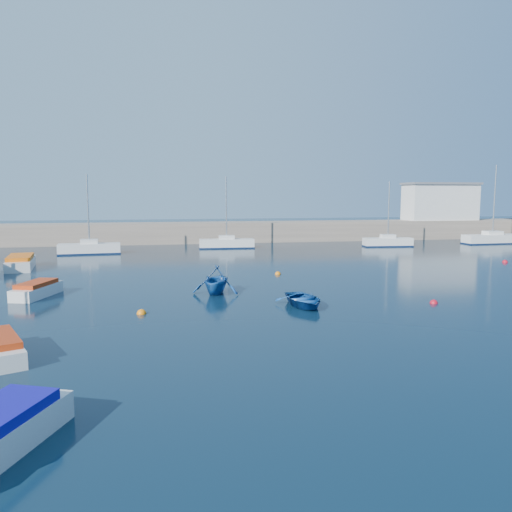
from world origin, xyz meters
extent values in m
plane|color=#0B1F30|center=(0.00, 0.00, 0.00)|extent=(220.00, 220.00, 0.00)
cube|color=gray|center=(0.00, 46.00, 1.30)|extent=(96.00, 4.50, 2.60)
cube|color=silver|center=(30.00, 46.00, 5.10)|extent=(10.00, 4.00, 5.00)
cube|color=silver|center=(-16.60, 35.18, 0.55)|extent=(6.34, 2.14, 1.11)
cylinder|color=#B7BABC|center=(-16.60, 35.18, 4.70)|extent=(0.16, 0.16, 7.18)
cube|color=silver|center=(-1.71, 38.26, 0.53)|extent=(6.38, 2.03, 1.07)
cylinder|color=#B7BABC|center=(-1.71, 38.26, 4.70)|extent=(0.16, 0.16, 7.26)
cube|color=silver|center=(17.59, 36.46, 0.52)|extent=(5.93, 2.08, 1.04)
cylinder|color=#B7BABC|center=(17.59, 36.46, 4.38)|extent=(0.15, 0.15, 6.69)
cube|color=silver|center=(32.26, 37.25, 0.58)|extent=(7.65, 2.35, 1.16)
cylinder|color=#B7BABC|center=(32.26, 37.25, 5.52)|extent=(0.17, 0.17, 8.73)
cube|color=silver|center=(-16.74, 12.68, 0.34)|extent=(2.47, 4.07, 0.69)
cube|color=#AD2E0C|center=(-16.74, 12.68, 0.81)|extent=(2.11, 3.14, 0.26)
cube|color=silver|center=(-20.88, 25.33, 0.41)|extent=(2.74, 5.75, 0.83)
cube|color=orange|center=(-20.88, 25.33, 0.98)|extent=(2.43, 4.37, 0.31)
imported|color=navy|center=(-1.52, 7.08, 0.37)|extent=(2.87, 3.79, 0.74)
imported|color=navy|center=(-5.90, 11.54, 0.89)|extent=(3.83, 4.12, 1.77)
sphere|color=orange|center=(-10.33, 6.95, 0.00)|extent=(0.51, 0.51, 0.51)
sphere|color=red|center=(6.02, 6.39, 0.00)|extent=(0.45, 0.45, 0.45)
sphere|color=orange|center=(-0.31, 18.30, 0.00)|extent=(0.47, 0.47, 0.47)
sphere|color=red|center=(21.83, 21.11, 0.00)|extent=(0.49, 0.49, 0.49)
camera|label=1|loc=(-9.26, -19.17, 6.18)|focal=35.00mm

